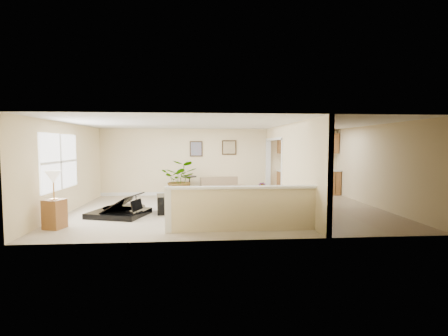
{
  "coord_description": "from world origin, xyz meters",
  "views": [
    {
      "loc": [
        -0.81,
        -9.29,
        1.88
      ],
      "look_at": [
        -0.09,
        0.4,
        1.2
      ],
      "focal_mm": 26.0,
      "sensor_mm": 36.0,
      "label": 1
    }
  ],
  "objects": [
    {
      "name": "right_wall",
      "position": [
        4.5,
        0.0,
        1.25
      ],
      "size": [
        0.04,
        6.0,
        2.5
      ],
      "primitive_type": "cube",
      "color": "beige",
      "rests_on": "floor"
    },
    {
      "name": "wall_art_left",
      "position": [
        -0.95,
        2.97,
        1.75
      ],
      "size": [
        0.48,
        0.04,
        0.58
      ],
      "color": "#362613",
      "rests_on": "back_wall"
    },
    {
      "name": "floor",
      "position": [
        0.0,
        0.0,
        0.0
      ],
      "size": [
        9.0,
        9.0,
        0.0
      ],
      "primitive_type": "plane",
      "color": "tan",
      "rests_on": "ground"
    },
    {
      "name": "interior_partition",
      "position": [
        1.8,
        0.25,
        1.22
      ],
      "size": [
        0.18,
        5.99,
        2.5
      ],
      "color": "beige",
      "rests_on": "floor"
    },
    {
      "name": "pony_half_wall",
      "position": [
        0.08,
        -2.3,
        0.52
      ],
      "size": [
        3.42,
        0.22,
        1.0
      ],
      "color": "beige",
      "rests_on": "floor"
    },
    {
      "name": "ceiling",
      "position": [
        0.0,
        0.0,
        2.5
      ],
      "size": [
        9.0,
        6.0,
        0.04
      ],
      "primitive_type": "cube",
      "color": "silver",
      "rests_on": "back_wall"
    },
    {
      "name": "loveseat",
      "position": [
        0.08,
        2.63,
        0.35
      ],
      "size": [
        1.86,
        1.36,
        0.92
      ],
      "rotation": [
        0.0,
        0.0,
        0.3
      ],
      "color": "tan",
      "rests_on": "floor"
    },
    {
      "name": "back_wall",
      "position": [
        0.0,
        3.0,
        1.25
      ],
      "size": [
        9.0,
        0.04,
        2.5
      ],
      "primitive_type": "cube",
      "color": "beige",
      "rests_on": "floor"
    },
    {
      "name": "piano",
      "position": [
        -3.01,
        -0.43,
        0.54
      ],
      "size": [
        1.87,
        1.86,
        1.3
      ],
      "rotation": [
        0.0,
        0.0,
        -0.29
      ],
      "color": "black",
      "rests_on": "floor"
    },
    {
      "name": "small_plant",
      "position": [
        1.45,
        2.39,
        0.22
      ],
      "size": [
        0.35,
        0.35,
        0.52
      ],
      "color": "black",
      "rests_on": "floor"
    },
    {
      "name": "kitchen_vinyl",
      "position": [
        3.15,
        0.0,
        0.0
      ],
      "size": [
        2.7,
        6.0,
        0.01
      ],
      "primitive_type": "cube",
      "color": "gray",
      "rests_on": "floor"
    },
    {
      "name": "kitchen_cabinets",
      "position": [
        3.19,
        2.73,
        0.87
      ],
      "size": [
        2.36,
        0.65,
        2.33
      ],
      "color": "brown",
      "rests_on": "floor"
    },
    {
      "name": "front_wall",
      "position": [
        0.0,
        -3.0,
        1.25
      ],
      "size": [
        9.0,
        0.04,
        2.5
      ],
      "primitive_type": "cube",
      "color": "beige",
      "rests_on": "floor"
    },
    {
      "name": "left_wall",
      "position": [
        -4.5,
        0.0,
        1.25
      ],
      "size": [
        0.04,
        6.0,
        2.5
      ],
      "primitive_type": "cube",
      "color": "beige",
      "rests_on": "floor"
    },
    {
      "name": "lamp_stand",
      "position": [
        -4.09,
        -1.79,
        0.55
      ],
      "size": [
        0.48,
        0.48,
        1.31
      ],
      "color": "brown",
      "rests_on": "floor"
    },
    {
      "name": "wall_mirror",
      "position": [
        0.3,
        2.97,
        1.8
      ],
      "size": [
        0.55,
        0.04,
        0.55
      ],
      "color": "#362613",
      "rests_on": "back_wall"
    },
    {
      "name": "left_window",
      "position": [
        -4.49,
        -0.5,
        1.45
      ],
      "size": [
        0.05,
        2.15,
        1.45
      ],
      "primitive_type": "cube",
      "color": "white",
      "rests_on": "left_wall"
    },
    {
      "name": "palm_plant",
      "position": [
        -1.49,
        2.13,
        0.67
      ],
      "size": [
        1.42,
        1.29,
        1.36
      ],
      "color": "black",
      "rests_on": "floor"
    },
    {
      "name": "accent_table",
      "position": [
        -1.2,
        2.59,
        0.48
      ],
      "size": [
        0.52,
        0.52,
        0.76
      ],
      "color": "black",
      "rests_on": "floor"
    },
    {
      "name": "piano_bench",
      "position": [
        -1.82,
        -0.24,
        0.25
      ],
      "size": [
        0.48,
        0.79,
        0.49
      ],
      "primitive_type": "cube",
      "rotation": [
        0.0,
        0.0,
        0.15
      ],
      "color": "black",
      "rests_on": "floor"
    }
  ]
}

